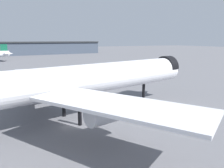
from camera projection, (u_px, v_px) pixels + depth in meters
ground at (71, 126)px, 42.50m from camera, size 900.00×900.00×0.00m
airliner_near_gate at (81, 81)px, 45.55m from camera, size 64.81×58.29×18.06m
terminal_building at (19, 48)px, 236.07m from camera, size 174.42×38.51×25.65m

